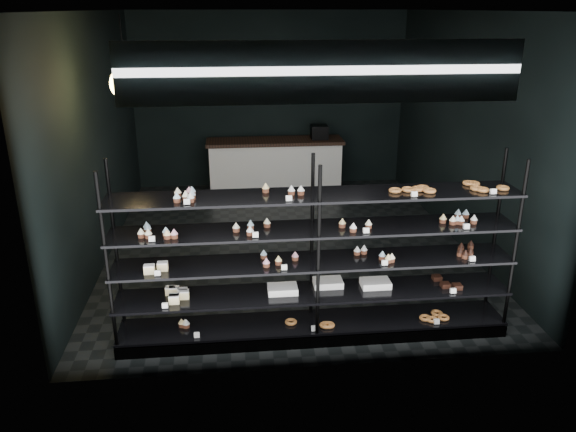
% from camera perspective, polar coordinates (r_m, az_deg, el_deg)
% --- Properties ---
extents(room, '(5.01, 6.01, 3.20)m').
position_cam_1_polar(room, '(7.71, -0.16, 8.18)').
color(room, black).
rests_on(room, ground).
extents(display_shelf, '(4.00, 0.50, 1.91)m').
position_cam_1_polar(display_shelf, '(5.73, 2.50, -6.66)').
color(display_shelf, black).
rests_on(display_shelf, room).
extents(signage, '(3.30, 0.05, 0.50)m').
position_cam_1_polar(signage, '(4.66, 3.60, 14.37)').
color(signage, '#0B0D39').
rests_on(signage, room).
extents(pendant_lamp, '(0.35, 0.35, 0.91)m').
position_cam_1_polar(pendant_lamp, '(6.58, -16.14, 12.80)').
color(pendant_lamp, black).
rests_on(pendant_lamp, room).
extents(service_counter, '(2.48, 0.65, 1.23)m').
position_cam_1_polar(service_counter, '(10.39, -1.26, 5.19)').
color(service_counter, silver).
rests_on(service_counter, room).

